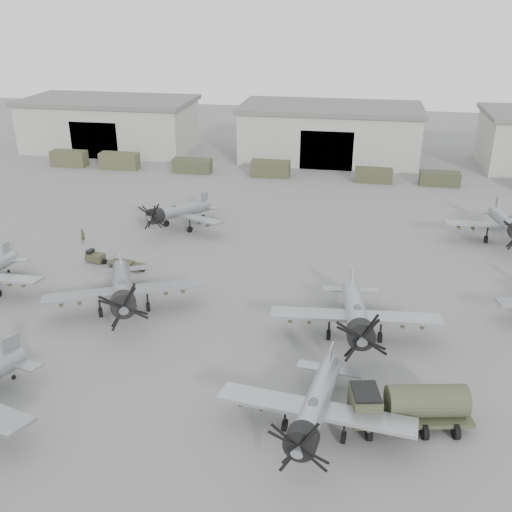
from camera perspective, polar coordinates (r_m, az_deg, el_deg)
The scene contains 17 objects.
ground at distance 40.09m, azimuth 1.32°, elevation -12.94°, with size 220.00×220.00×0.00m, color #5C5C59.
hangar_left at distance 104.74m, azimuth -14.37°, elevation 12.68°, with size 29.00×14.80×8.70m.
hangar_center at distance 95.70m, azimuth 7.38°, elevation 12.17°, with size 29.00×14.80×8.70m.
support_truck_0 at distance 95.86m, azimuth -18.17°, elevation 9.25°, with size 5.55×2.20×2.46m, color #45442D.
support_truck_1 at distance 92.23m, azimuth -13.50°, elevation 9.24°, with size 6.02×2.20×2.50m, color #46462E.
support_truck_2 at distance 88.30m, azimuth -6.39°, elevation 8.97°, with size 5.84×2.20×2.11m, color #3C4029.
support_truck_3 at distance 85.67m, azimuth 1.46°, elevation 8.72°, with size 5.70×2.20×2.37m, color #3E3F29.
support_truck_4 at distance 84.82m, azimuth 11.66°, elevation 7.92°, with size 5.35×2.20×1.96m, color #3B3D27.
support_truck_5 at distance 85.58m, azimuth 17.88°, elevation 7.39°, with size 5.55×2.20×1.96m, color #373A26.
aircraft_near_1 at distance 35.05m, azimuth 5.88°, elevation -14.89°, with size 12.10×10.89×4.81m.
aircraft_mid_1 at distance 48.43m, azimuth -13.21°, elevation -3.25°, with size 12.72×11.53×5.21m.
aircraft_mid_2 at distance 44.18m, azimuth 9.98°, elevation -5.77°, with size 13.15×11.84×5.24m.
aircraft_far_0 at distance 65.63m, azimuth -7.95°, elevation 4.37°, with size 11.40×10.31×4.63m.
aircraft_far_1 at distance 66.51m, azimuth 23.95°, elevation 2.97°, with size 13.03×11.73×5.24m.
fuel_tanker at distance 37.26m, azimuth 15.04°, elevation -14.08°, with size 7.73×4.45×2.85m.
tug_trailer at distance 58.74m, azimuth -14.66°, elevation -0.39°, with size 6.51×2.55×1.29m.
ground_crew at distance 64.56m, azimuth -16.93°, elevation 1.95°, with size 0.60×0.39×1.63m, color #3B3C27.
Camera 1 is at (4.83, -31.51, 24.31)m, focal length 40.00 mm.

